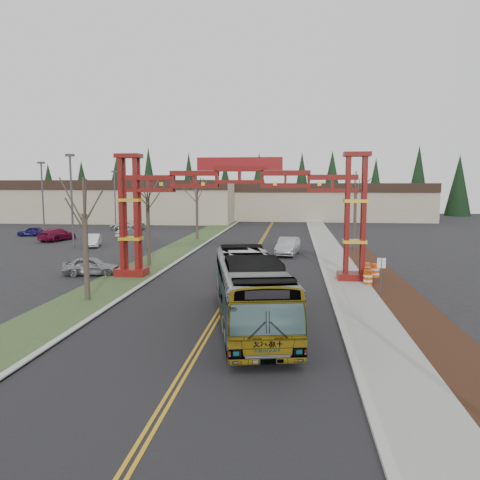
# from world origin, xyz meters

# --- Properties ---
(ground) EXTENTS (200.00, 200.00, 0.00)m
(ground) POSITION_xyz_m (0.00, 0.00, 0.00)
(ground) COLOR black
(ground) RESTS_ON ground
(road) EXTENTS (12.00, 110.00, 0.02)m
(road) POSITION_xyz_m (0.00, 25.00, 0.01)
(road) COLOR black
(road) RESTS_ON ground
(lane_line_left) EXTENTS (0.12, 100.00, 0.01)m
(lane_line_left) POSITION_xyz_m (-0.12, 25.00, 0.03)
(lane_line_left) COLOR gold
(lane_line_left) RESTS_ON road
(lane_line_right) EXTENTS (0.12, 100.00, 0.01)m
(lane_line_right) POSITION_xyz_m (0.12, 25.00, 0.03)
(lane_line_right) COLOR gold
(lane_line_right) RESTS_ON road
(curb_right) EXTENTS (0.30, 110.00, 0.15)m
(curb_right) POSITION_xyz_m (6.15, 25.00, 0.07)
(curb_right) COLOR #B0B0AB
(curb_right) RESTS_ON ground
(sidewalk_right) EXTENTS (2.60, 110.00, 0.14)m
(sidewalk_right) POSITION_xyz_m (7.60, 25.00, 0.08)
(sidewalk_right) COLOR gray
(sidewalk_right) RESTS_ON ground
(landscape_strip) EXTENTS (2.60, 50.00, 0.12)m
(landscape_strip) POSITION_xyz_m (10.20, 10.00, 0.06)
(landscape_strip) COLOR black
(landscape_strip) RESTS_ON ground
(grass_median) EXTENTS (4.00, 110.00, 0.08)m
(grass_median) POSITION_xyz_m (-8.00, 25.00, 0.04)
(grass_median) COLOR #314924
(grass_median) RESTS_ON ground
(curb_left) EXTENTS (0.30, 110.00, 0.15)m
(curb_left) POSITION_xyz_m (-6.15, 25.00, 0.07)
(curb_left) COLOR #B0B0AB
(curb_left) RESTS_ON ground
(gateway_arch) EXTENTS (18.20, 1.60, 8.90)m
(gateway_arch) POSITION_xyz_m (0.00, 18.00, 5.98)
(gateway_arch) COLOR #5E0F0C
(gateway_arch) RESTS_ON ground
(retail_building_west) EXTENTS (46.00, 22.30, 7.50)m
(retail_building_west) POSITION_xyz_m (-30.00, 71.96, 3.76)
(retail_building_west) COLOR tan
(retail_building_west) RESTS_ON ground
(retail_building_east) EXTENTS (38.00, 20.30, 7.00)m
(retail_building_east) POSITION_xyz_m (10.00, 79.95, 3.51)
(retail_building_east) COLOR tan
(retail_building_east) RESTS_ON ground
(conifer_treeline) EXTENTS (116.10, 5.60, 13.00)m
(conifer_treeline) POSITION_xyz_m (0.25, 92.00, 6.49)
(conifer_treeline) COLOR black
(conifer_treeline) RESTS_ON ground
(transit_bus) EXTENTS (5.13, 12.36, 3.35)m
(transit_bus) POSITION_xyz_m (1.80, 7.04, 1.68)
(transit_bus) COLOR #AAAEB2
(transit_bus) RESTS_ON ground
(silver_sedan) EXTENTS (2.44, 5.25, 1.66)m
(silver_sedan) POSITION_xyz_m (3.27, 29.87, 0.83)
(silver_sedan) COLOR #A5A8AD
(silver_sedan) RESTS_ON ground
(parked_car_near_a) EXTENTS (4.30, 2.26, 1.39)m
(parked_car_near_a) POSITION_xyz_m (-11.09, 18.00, 0.70)
(parked_car_near_a) COLOR gray
(parked_car_near_a) RESTS_ON ground
(parked_car_near_b) EXTENTS (2.62, 4.37, 1.36)m
(parked_car_near_b) POSITION_xyz_m (-17.92, 33.54, 0.68)
(parked_car_near_b) COLOR white
(parked_car_near_b) RESTS_ON ground
(parked_car_mid_a) EXTENTS (3.08, 5.57, 1.53)m
(parked_car_mid_a) POSITION_xyz_m (-24.54, 38.31, 0.76)
(parked_car_mid_a) COLOR maroon
(parked_car_mid_a) RESTS_ON ground
(parked_car_mid_b) EXTENTS (3.80, 2.13, 1.22)m
(parked_car_mid_b) POSITION_xyz_m (-30.41, 42.82, 0.61)
(parked_car_mid_b) COLOR navy
(parked_car_mid_b) RESTS_ON ground
(parked_car_far_a) EXTENTS (1.51, 3.80, 1.23)m
(parked_car_far_a) POSITION_xyz_m (-17.28, 42.06, 0.61)
(parked_car_far_a) COLOR #A8ADAF
(parked_car_far_a) RESTS_ON ground
(parked_car_far_b) EXTENTS (5.32, 2.80, 1.43)m
(parked_car_far_b) POSITION_xyz_m (-20.95, 52.20, 0.71)
(parked_car_far_b) COLOR silver
(parked_car_far_b) RESTS_ON ground
(bare_tree_median_near) EXTENTS (3.16, 3.16, 7.11)m
(bare_tree_median_near) POSITION_xyz_m (-8.00, 10.54, 5.00)
(bare_tree_median_near) COLOR #382D26
(bare_tree_median_near) RESTS_ON ground
(bare_tree_median_mid) EXTENTS (3.03, 3.03, 7.61)m
(bare_tree_median_mid) POSITION_xyz_m (-8.00, 22.12, 5.57)
(bare_tree_median_mid) COLOR #382D26
(bare_tree_median_mid) RESTS_ON ground
(bare_tree_median_far) EXTENTS (3.31, 3.31, 7.74)m
(bare_tree_median_far) POSITION_xyz_m (-8.00, 41.45, 5.52)
(bare_tree_median_far) COLOR #382D26
(bare_tree_median_far) RESTS_ON ground
(bare_tree_right_far) EXTENTS (3.11, 3.11, 8.09)m
(bare_tree_right_far) POSITION_xyz_m (10.00, 33.91, 5.99)
(bare_tree_right_far) COLOR #382D26
(bare_tree_right_far) RESTS_ON ground
(light_pole_near) EXTENTS (0.86, 0.43, 9.90)m
(light_pole_near) POSITION_xyz_m (-19.48, 32.22, 5.73)
(light_pole_near) COLOR #3F3F44
(light_pole_near) RESTS_ON ground
(light_pole_mid) EXTENTS (0.83, 0.41, 9.57)m
(light_pole_mid) POSITION_xyz_m (-27.69, 41.05, 5.54)
(light_pole_mid) COLOR #3F3F44
(light_pole_mid) RESTS_ON ground
(light_pole_far) EXTENTS (0.77, 0.38, 8.87)m
(light_pole_far) POSITION_xyz_m (-23.95, 55.51, 5.13)
(light_pole_far) COLOR #3F3F44
(light_pole_far) RESTS_ON ground
(street_sign) EXTENTS (0.52, 0.06, 2.26)m
(street_sign) POSITION_xyz_m (9.15, 14.12, 1.63)
(street_sign) COLOR #3F3F44
(street_sign) RESTS_ON ground
(barrel_south) EXTENTS (0.59, 0.59, 1.09)m
(barrel_south) POSITION_xyz_m (8.75, 16.47, 0.55)
(barrel_south) COLOR #D24D0B
(barrel_south) RESTS_ON ground
(barrel_mid) EXTENTS (0.59, 0.59, 1.10)m
(barrel_mid) POSITION_xyz_m (9.63, 18.98, 0.55)
(barrel_mid) COLOR #D24D0B
(barrel_mid) RESTS_ON ground
(barrel_north) EXTENTS (0.48, 0.48, 0.89)m
(barrel_north) POSITION_xyz_m (9.33, 20.66, 0.45)
(barrel_north) COLOR #D24D0B
(barrel_north) RESTS_ON ground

